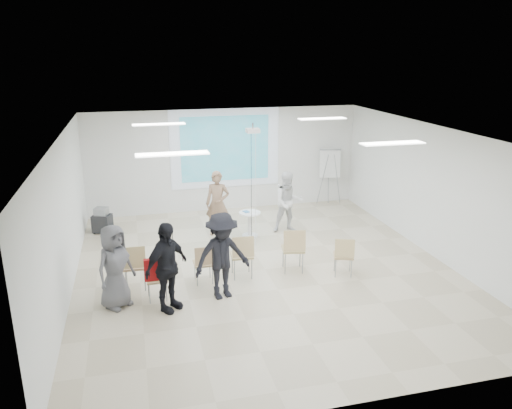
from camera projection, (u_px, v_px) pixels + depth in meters
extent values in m
cube|color=beige|center=(265.00, 271.00, 10.95)|extent=(8.00, 9.00, 0.10)
cube|color=white|center=(266.00, 131.00, 10.03)|extent=(8.00, 9.00, 0.10)
cube|color=silver|center=(225.00, 160.00, 14.70)|extent=(8.00, 0.10, 3.00)
cube|color=silver|center=(61.00, 219.00, 9.54)|extent=(0.10, 9.00, 3.00)
cube|color=silver|center=(436.00, 191.00, 11.43)|extent=(0.10, 9.00, 3.00)
cube|color=silver|center=(225.00, 148.00, 14.54)|extent=(3.20, 0.01, 2.30)
cube|color=teal|center=(225.00, 149.00, 14.52)|extent=(2.60, 0.01, 1.90)
cylinder|color=silver|center=(250.00, 236.00, 12.85)|extent=(0.51, 0.51, 0.05)
cylinder|color=silver|center=(250.00, 225.00, 12.76)|extent=(0.14, 0.14, 0.60)
cylinder|color=white|center=(250.00, 213.00, 12.67)|extent=(0.69, 0.69, 0.04)
cube|color=white|center=(252.00, 212.00, 12.66)|extent=(0.22, 0.20, 0.01)
cube|color=teal|center=(246.00, 212.00, 12.66)|extent=(0.18, 0.21, 0.01)
imported|color=#907058|center=(218.00, 199.00, 12.72)|extent=(0.81, 0.67, 1.91)
imported|color=white|center=(288.00, 199.00, 12.98)|extent=(0.91, 0.75, 1.78)
cube|color=white|center=(222.00, 185.00, 12.90)|extent=(0.08, 0.13, 0.04)
cube|color=white|center=(279.00, 186.00, 13.07)|extent=(0.05, 0.12, 0.04)
cube|color=tan|center=(135.00, 266.00, 9.96)|extent=(0.46, 0.46, 0.04)
cube|color=tan|center=(134.00, 258.00, 9.68)|extent=(0.45, 0.10, 0.43)
cylinder|color=gray|center=(126.00, 282.00, 9.83)|extent=(0.02, 0.02, 0.47)
cylinder|color=gray|center=(145.00, 280.00, 9.90)|extent=(0.02, 0.02, 0.47)
cylinder|color=#919499|center=(126.00, 274.00, 10.16)|extent=(0.02, 0.02, 0.47)
cylinder|color=gray|center=(145.00, 272.00, 10.24)|extent=(0.02, 0.02, 0.47)
cube|color=tan|center=(157.00, 279.00, 9.53)|extent=(0.40, 0.40, 0.04)
cube|color=tan|center=(157.00, 272.00, 9.29)|extent=(0.39, 0.09, 0.37)
cylinder|color=#96999F|center=(150.00, 294.00, 9.40)|extent=(0.02, 0.02, 0.41)
cylinder|color=gray|center=(166.00, 292.00, 9.49)|extent=(0.02, 0.02, 0.41)
cylinder|color=gray|center=(148.00, 286.00, 9.69)|extent=(0.02, 0.02, 0.41)
cylinder|color=gray|center=(165.00, 284.00, 9.78)|extent=(0.02, 0.02, 0.41)
cube|color=tan|center=(203.00, 263.00, 10.23)|extent=(0.40, 0.40, 0.04)
cube|color=tan|center=(204.00, 256.00, 9.99)|extent=(0.39, 0.09, 0.37)
cylinder|color=gray|center=(197.00, 277.00, 10.11)|extent=(0.02, 0.02, 0.41)
cylinder|color=gray|center=(213.00, 275.00, 10.19)|extent=(0.02, 0.02, 0.41)
cylinder|color=#92949A|center=(195.00, 270.00, 10.40)|extent=(0.02, 0.02, 0.41)
cylinder|color=gray|center=(210.00, 269.00, 10.48)|extent=(0.02, 0.02, 0.41)
cube|color=tan|center=(242.00, 255.00, 10.47)|extent=(0.48, 0.48, 0.04)
cube|color=tan|center=(243.00, 247.00, 10.19)|extent=(0.46, 0.12, 0.43)
cylinder|color=#92949A|center=(234.00, 270.00, 10.34)|extent=(0.03, 0.03, 0.47)
cylinder|color=gray|center=(252.00, 269.00, 10.40)|extent=(0.03, 0.03, 0.47)
cylinder|color=gray|center=(232.00, 263.00, 10.69)|extent=(0.03, 0.03, 0.47)
cylinder|color=gray|center=(249.00, 262.00, 10.75)|extent=(0.03, 0.03, 0.47)
cube|color=tan|center=(293.00, 249.00, 10.75)|extent=(0.54, 0.54, 0.04)
cube|color=tan|center=(295.00, 241.00, 10.46)|extent=(0.47, 0.18, 0.44)
cylinder|color=gray|center=(285.00, 264.00, 10.64)|extent=(0.03, 0.03, 0.49)
cylinder|color=gray|center=(303.00, 263.00, 10.66)|extent=(0.03, 0.03, 0.49)
cylinder|color=gray|center=(283.00, 257.00, 11.00)|extent=(0.03, 0.03, 0.49)
cylinder|color=gray|center=(300.00, 256.00, 11.02)|extent=(0.03, 0.03, 0.49)
cube|color=tan|center=(343.00, 256.00, 10.56)|extent=(0.52, 0.52, 0.04)
cube|color=tan|center=(345.00, 248.00, 10.31)|extent=(0.41, 0.21, 0.39)
cylinder|color=gray|center=(336.00, 268.00, 10.49)|extent=(0.03, 0.03, 0.43)
cylinder|color=#93979B|center=(351.00, 269.00, 10.46)|extent=(0.03, 0.03, 0.43)
cylinder|color=gray|center=(335.00, 262.00, 10.80)|extent=(0.03, 0.03, 0.43)
cylinder|color=#93969B|center=(350.00, 262.00, 10.77)|extent=(0.03, 0.03, 0.43)
cube|color=#AC1517|center=(156.00, 269.00, 9.23)|extent=(0.45, 0.11, 0.43)
imported|color=black|center=(203.00, 261.00, 10.24)|extent=(0.31, 0.23, 0.02)
imported|color=black|center=(166.00, 261.00, 8.97)|extent=(1.30, 1.26, 1.95)
imported|color=black|center=(222.00, 250.00, 9.44)|extent=(1.38, 0.96, 1.95)
imported|color=slate|center=(114.00, 262.00, 9.12)|extent=(1.04, 1.02, 1.80)
cylinder|color=gray|center=(323.00, 179.00, 15.26)|extent=(0.26, 0.25, 1.59)
cylinder|color=gray|center=(337.00, 179.00, 15.26)|extent=(0.34, 0.13, 1.59)
cylinder|color=gray|center=(328.00, 177.00, 15.53)|extent=(0.10, 0.35, 1.59)
cube|color=silver|center=(330.00, 163.00, 15.21)|extent=(0.65, 0.32, 0.89)
cube|color=gray|center=(330.00, 150.00, 15.13)|extent=(0.64, 0.20, 0.06)
cube|color=black|center=(102.00, 223.00, 13.07)|extent=(0.56, 0.51, 0.45)
cube|color=gray|center=(101.00, 211.00, 12.97)|extent=(0.40, 0.37, 0.20)
cylinder|color=black|center=(94.00, 233.00, 13.03)|extent=(0.07, 0.07, 0.05)
cylinder|color=black|center=(108.00, 233.00, 12.99)|extent=(0.07, 0.07, 0.05)
cylinder|color=black|center=(99.00, 229.00, 13.29)|extent=(0.07, 0.07, 0.05)
cylinder|color=black|center=(112.00, 230.00, 13.24)|extent=(0.07, 0.07, 0.05)
cube|color=white|center=(253.00, 131.00, 11.51)|extent=(0.30, 0.25, 0.10)
cylinder|color=gray|center=(253.00, 126.00, 11.47)|extent=(0.04, 0.04, 0.14)
cylinder|color=black|center=(251.00, 191.00, 11.85)|extent=(0.01, 0.01, 2.77)
cylinder|color=white|center=(256.00, 191.00, 11.85)|extent=(0.01, 0.01, 2.77)
cube|color=white|center=(159.00, 124.00, 11.44)|extent=(1.20, 0.30, 0.02)
cube|color=white|center=(322.00, 119.00, 12.37)|extent=(1.20, 0.30, 0.02)
cube|color=white|center=(172.00, 154.00, 8.20)|extent=(1.20, 0.30, 0.02)
cube|color=white|center=(392.00, 143.00, 9.13)|extent=(1.20, 0.30, 0.02)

